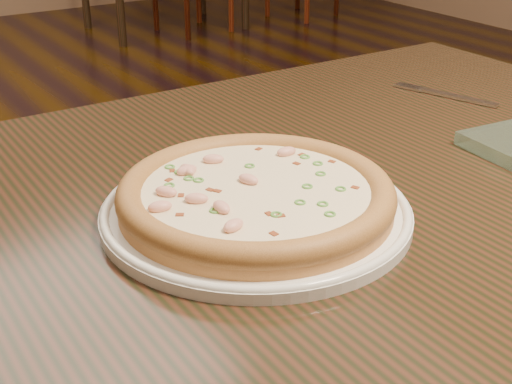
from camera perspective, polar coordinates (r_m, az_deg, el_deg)
hero_table at (r=0.90m, az=4.70°, el=-4.43°), size 1.20×0.80×0.75m
plate at (r=0.75m, az=0.00°, el=-1.46°), size 0.33×0.33×0.02m
pizza at (r=0.75m, az=-0.03°, el=-0.20°), size 0.29×0.29×0.03m
fork at (r=1.18m, az=15.15°, el=7.49°), size 0.07×0.17×0.00m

